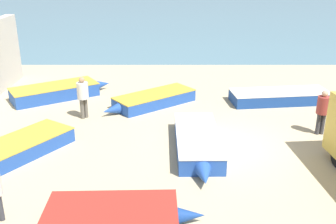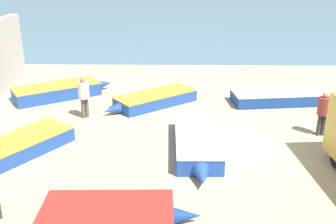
{
  "view_description": "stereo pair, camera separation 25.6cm",
  "coord_description": "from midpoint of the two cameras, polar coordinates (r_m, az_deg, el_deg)",
  "views": [
    {
      "loc": [
        -2.34,
        -12.91,
        6.29
      ],
      "look_at": [
        -2.33,
        0.86,
        1.0
      ],
      "focal_mm": 42.0,
      "sensor_mm": 36.0,
      "label": 1
    },
    {
      "loc": [
        -2.08,
        -12.91,
        6.29
      ],
      "look_at": [
        -2.33,
        0.86,
        1.0
      ],
      "focal_mm": 42.0,
      "sensor_mm": 36.0,
      "label": 2
    }
  ],
  "objects": [
    {
      "name": "fishing_rowboat_2",
      "position": [
        14.48,
        -22.31,
        -5.25
      ],
      "size": [
        3.65,
        4.7,
        0.54
      ],
      "rotation": [
        0.0,
        0.0,
        4.12
      ],
      "color": "#234CA3",
      "rests_on": "ground_plane"
    },
    {
      "name": "fishing_rowboat_3",
      "position": [
        13.93,
        3.79,
        -4.49
      ],
      "size": [
        1.57,
        4.89,
        0.61
      ],
      "rotation": [
        0.0,
        0.0,
        4.73
      ],
      "color": "#234CA3",
      "rests_on": "ground_plane"
    },
    {
      "name": "fishing_rowboat_1",
      "position": [
        18.3,
        -2.75,
        1.8
      ],
      "size": [
        4.3,
        3.62,
        0.55
      ],
      "rotation": [
        0.0,
        0.0,
        3.8
      ],
      "color": "#234CA3",
      "rests_on": "ground_plane"
    },
    {
      "name": "sea_water",
      "position": [
        65.25,
        1.98,
        15.47
      ],
      "size": [
        120.0,
        80.0,
        0.01
      ],
      "primitive_type": "cube",
      "color": "slate",
      "rests_on": "ground_plane"
    },
    {
      "name": "fishing_rowboat_5",
      "position": [
        20.11,
        -16.06,
        2.91
      ],
      "size": [
        4.76,
        3.56,
        0.64
      ],
      "rotation": [
        0.0,
        0.0,
        0.56
      ],
      "color": "#234CA3",
      "rests_on": "ground_plane"
    },
    {
      "name": "fishing_rowboat_0",
      "position": [
        19.46,
        15.92,
        2.19
      ],
      "size": [
        5.68,
        2.08,
        0.55
      ],
      "rotation": [
        0.0,
        0.0,
        0.12
      ],
      "color": "navy",
      "rests_on": "ground_plane"
    },
    {
      "name": "fisherman_1",
      "position": [
        16.93,
        -12.71,
        2.58
      ],
      "size": [
        0.48,
        0.48,
        1.82
      ],
      "rotation": [
        0.0,
        0.0,
        2.37
      ],
      "color": "#5B564C",
      "rests_on": "ground_plane"
    },
    {
      "name": "fisherman_0",
      "position": [
        16.01,
        21.08,
        0.47
      ],
      "size": [
        0.46,
        0.46,
        1.77
      ],
      "rotation": [
        0.0,
        0.0,
        4.8
      ],
      "color": "#38383D",
      "rests_on": "ground_plane"
    },
    {
      "name": "fishing_rowboat_4",
      "position": [
        10.41,
        -8.4,
        -14.72
      ],
      "size": [
        4.09,
        1.73,
        0.5
      ],
      "rotation": [
        0.0,
        0.0,
        0.03
      ],
      "color": "navy",
      "rests_on": "ground_plane"
    },
    {
      "name": "ground_plane",
      "position": [
        14.53,
        8.74,
        -4.9
      ],
      "size": [
        200.0,
        200.0,
        0.0
      ],
      "primitive_type": "plane",
      "color": "tan"
    }
  ]
}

